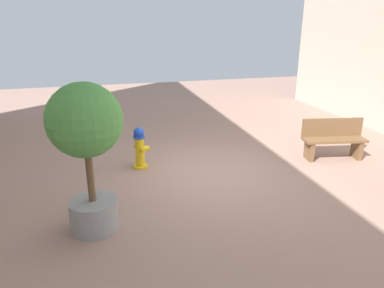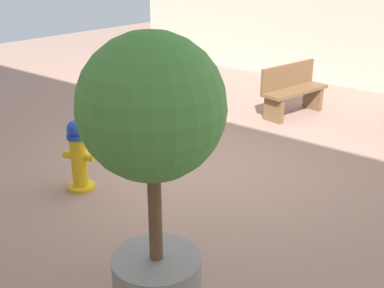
{
  "view_description": "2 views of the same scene",
  "coord_description": "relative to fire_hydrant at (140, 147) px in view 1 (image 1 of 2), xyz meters",
  "views": [
    {
      "loc": [
        2.28,
        6.79,
        3.2
      ],
      "look_at": [
        0.51,
        0.24,
        0.81
      ],
      "focal_mm": 33.6,
      "sensor_mm": 36.0,
      "label": 1
    },
    {
      "loc": [
        4.86,
        3.88,
        2.82
      ],
      "look_at": [
        0.21,
        0.1,
        0.45
      ],
      "focal_mm": 44.55,
      "sensor_mm": 36.0,
      "label": 2
    }
  ],
  "objects": [
    {
      "name": "ground_plane",
      "position": [
        -1.45,
        0.75,
        -0.47
      ],
      "size": [
        23.4,
        23.4,
        0.0
      ],
      "primitive_type": "plane",
      "color": "#9E7A6B"
    },
    {
      "name": "fire_hydrant",
      "position": [
        0.0,
        0.0,
        0.0
      ],
      "size": [
        0.41,
        0.43,
        0.94
      ],
      "color": "gold",
      "rests_on": "ground_plane"
    },
    {
      "name": "bench_near",
      "position": [
        -4.52,
        0.62,
        0.01
      ],
      "size": [
        1.52,
        0.69,
        0.95
      ],
      "color": "brown",
      "rests_on": "ground_plane"
    },
    {
      "name": "planter_tree",
      "position": [
        1.03,
        2.31,
        1.06
      ],
      "size": [
        1.11,
        1.11,
        2.36
      ],
      "color": "gray",
      "rests_on": "ground_plane"
    }
  ]
}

